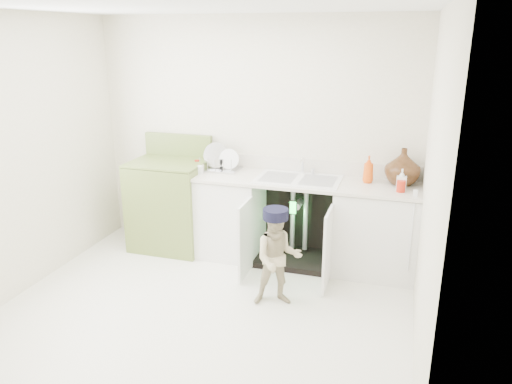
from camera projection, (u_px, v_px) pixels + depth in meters
ground at (205, 310)px, 4.36m from camera, size 3.50×3.50×0.00m
room_shell at (200, 172)px, 3.98m from camera, size 6.00×5.50×1.26m
counter_run at (301, 218)px, 5.16m from camera, size 2.44×1.02×1.26m
avocado_stove at (170, 203)px, 5.53m from camera, size 0.80×0.65×1.23m
repair_worker at (278, 257)px, 4.34m from camera, size 0.51×0.79×0.89m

